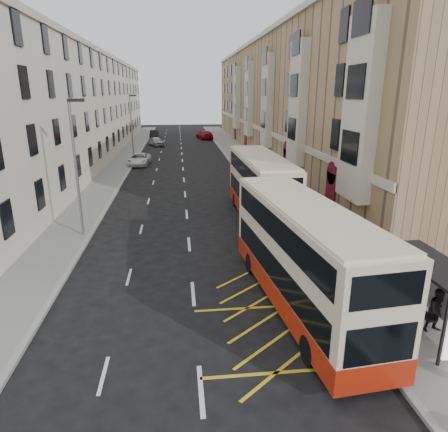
{
  "coord_description": "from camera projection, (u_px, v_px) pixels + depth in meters",
  "views": [
    {
      "loc": [
        -0.42,
        -11.8,
        8.48
      ],
      "look_at": [
        1.97,
        9.31,
        1.87
      ],
      "focal_mm": 32.0,
      "sensor_mm": 36.0,
      "label": 1
    }
  ],
  "objects": [
    {
      "name": "car_silver",
      "position": [
        156.0,
        141.0,
        65.37
      ],
      "size": [
        3.07,
        4.62,
        1.46
      ],
      "primitive_type": "imported",
      "rotation": [
        0.0,
        0.0,
        0.34
      ],
      "color": "#9EA0A5",
      "rests_on": "ground"
    },
    {
      "name": "kerb_left",
      "position": [
        126.0,
        176.0,
        41.55
      ],
      "size": [
        0.25,
        120.0,
        0.15
      ],
      "primitive_type": "cube",
      "color": "gray",
      "rests_on": "ground"
    },
    {
      "name": "street_lamp_far",
      "position": [
        132.0,
        123.0,
        51.54
      ],
      "size": [
        0.93,
        0.18,
        8.0
      ],
      "color": "gray",
      "rests_on": "pavement_left"
    },
    {
      "name": "terrace_right",
      "position": [
        286.0,
        99.0,
        56.17
      ],
      "size": [
        10.75,
        79.0,
        15.25
      ],
      "color": "tan",
      "rests_on": "ground"
    },
    {
      "name": "car_dark",
      "position": [
        154.0,
        134.0,
        77.07
      ],
      "size": [
        1.54,
        4.39,
        1.45
      ],
      "primitive_type": "imported",
      "rotation": [
        0.0,
        0.0,
        -0.0
      ],
      "color": "black",
      "rests_on": "ground"
    },
    {
      "name": "pedestrian_far",
      "position": [
        382.0,
        277.0,
        16.75
      ],
      "size": [
        1.09,
        0.51,
        1.83
      ],
      "primitive_type": "imported",
      "rotation": [
        0.0,
        0.0,
        3.08
      ],
      "color": "black",
      "rests_on": "pavement_right"
    },
    {
      "name": "terrace_left",
      "position": [
        80.0,
        107.0,
        53.54
      ],
      "size": [
        9.18,
        79.0,
        13.25
      ],
      "color": "beige",
      "rests_on": "ground"
    },
    {
      "name": "pavement_left",
      "position": [
        111.0,
        177.0,
        41.39
      ],
      "size": [
        3.0,
        120.0,
        0.15
      ],
      "primitive_type": "cube",
      "color": "slate",
      "rests_on": "ground"
    },
    {
      "name": "double_decker_front",
      "position": [
        303.0,
        256.0,
        15.88
      ],
      "size": [
        3.54,
        11.19,
        4.39
      ],
      "rotation": [
        0.0,
        0.0,
        0.09
      ],
      "color": "beige",
      "rests_on": "ground"
    },
    {
      "name": "double_decker_rear",
      "position": [
        260.0,
        188.0,
        27.01
      ],
      "size": [
        2.73,
        11.23,
        4.46
      ],
      "rotation": [
        0.0,
        0.0,
        0.01
      ],
      "color": "beige",
      "rests_on": "ground"
    },
    {
      "name": "kerb_right",
      "position": [
        240.0,
        174.0,
        42.84
      ],
      "size": [
        0.25,
        120.0,
        0.15
      ],
      "primitive_type": "cube",
      "color": "gray",
      "rests_on": "ground"
    },
    {
      "name": "ground",
      "position": [
        198.0,
        349.0,
        13.76
      ],
      "size": [
        200.0,
        200.0,
        0.0
      ],
      "primitive_type": "plane",
      "color": "black",
      "rests_on": "ground"
    },
    {
      "name": "guard_railing",
      "position": [
        318.0,
        254.0,
        19.63
      ],
      "size": [
        0.06,
        6.56,
        1.01
      ],
      "color": "red",
      "rests_on": "pavement_right"
    },
    {
      "name": "pavement_right",
      "position": [
        258.0,
        173.0,
        43.06
      ],
      "size": [
        4.0,
        120.0,
        0.15
      ],
      "primitive_type": "cube",
      "color": "slate",
      "rests_on": "ground"
    },
    {
      "name": "road_markings",
      "position": [
        182.0,
        155.0,
        56.45
      ],
      "size": [
        10.0,
        110.0,
        0.01
      ],
      "primitive_type": null,
      "color": "silver",
      "rests_on": "ground"
    },
    {
      "name": "street_lamp_near",
      "position": [
        76.0,
        161.0,
        23.08
      ],
      "size": [
        0.93,
        0.18,
        8.0
      ],
      "color": "gray",
      "rests_on": "pavement_left"
    },
    {
      "name": "white_van",
      "position": [
        139.0,
        159.0,
        48.15
      ],
      "size": [
        2.76,
        5.26,
        1.41
      ],
      "primitive_type": "imported",
      "rotation": [
        0.0,
        0.0,
        -0.08
      ],
      "color": "white",
      "rests_on": "ground"
    },
    {
      "name": "pedestrian_mid",
      "position": [
        438.0,
        310.0,
        14.3
      ],
      "size": [
        0.85,
        0.68,
        1.68
      ],
      "primitive_type": "imported",
      "rotation": [
        0.0,
        0.0,
        0.06
      ],
      "color": "black",
      "rests_on": "pavement_right"
    },
    {
      "name": "car_red",
      "position": [
        205.0,
        135.0,
        74.83
      ],
      "size": [
        3.31,
        5.84,
        1.6
      ],
      "primitive_type": "imported",
      "rotation": [
        0.0,
        0.0,
        3.35
      ],
      "color": "#970612",
      "rests_on": "ground"
    },
    {
      "name": "bus_shelter",
      "position": [
        441.0,
        286.0,
        13.65
      ],
      "size": [
        1.65,
        4.25,
        2.7
      ],
      "color": "black",
      "rests_on": "pavement_right"
    }
  ]
}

